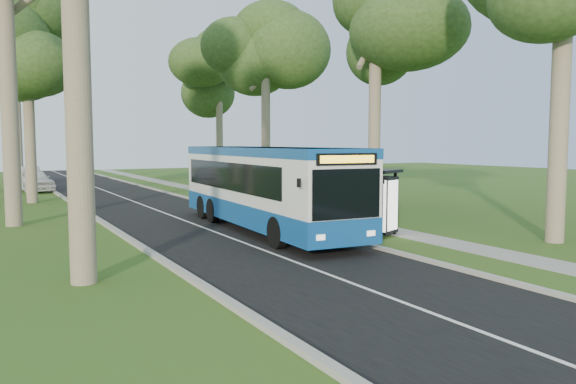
% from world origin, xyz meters
% --- Properties ---
extents(ground, '(120.00, 120.00, 0.00)m').
position_xyz_m(ground, '(0.00, 0.00, 0.00)').
color(ground, '#32591B').
rests_on(ground, ground).
extents(road, '(7.00, 100.00, 0.02)m').
position_xyz_m(road, '(-3.50, 10.00, 0.01)').
color(road, black).
rests_on(road, ground).
extents(kerb_east, '(0.25, 100.00, 0.12)m').
position_xyz_m(kerb_east, '(0.00, 10.00, 0.06)').
color(kerb_east, '#9E9B93').
rests_on(kerb_east, ground).
extents(kerb_west, '(0.25, 100.00, 0.12)m').
position_xyz_m(kerb_west, '(-7.00, 10.00, 0.06)').
color(kerb_west, '#9E9B93').
rests_on(kerb_west, ground).
extents(centre_line, '(0.12, 100.00, 0.00)m').
position_xyz_m(centre_line, '(-3.50, 10.00, 0.02)').
color(centre_line, white).
rests_on(centre_line, road).
extents(footpath, '(1.50, 100.00, 0.02)m').
position_xyz_m(footpath, '(3.00, 10.00, 0.01)').
color(footpath, gray).
rests_on(footpath, ground).
extents(bus, '(3.41, 13.07, 3.43)m').
position_xyz_m(bus, '(-1.51, 1.62, 1.78)').
color(bus, white).
rests_on(bus, ground).
extents(bus_stop_sign, '(0.13, 0.31, 2.22)m').
position_xyz_m(bus_stop_sign, '(0.30, -1.84, 1.41)').
color(bus_stop_sign, gray).
rests_on(bus_stop_sign, ground).
extents(bus_shelter, '(2.73, 3.40, 2.58)m').
position_xyz_m(bus_shelter, '(1.57, -1.38, 1.82)').
color(bus_shelter, black).
rests_on(bus_shelter, ground).
extents(litter_bin, '(0.51, 0.51, 0.90)m').
position_xyz_m(litter_bin, '(0.57, 3.85, 0.45)').
color(litter_bin, black).
rests_on(litter_bin, ground).
extents(car_white, '(2.92, 5.30, 1.71)m').
position_xyz_m(car_white, '(-8.25, 26.46, 0.85)').
color(car_white, silver).
rests_on(car_white, ground).
extents(car_silver, '(2.36, 4.83, 1.52)m').
position_xyz_m(car_silver, '(-7.94, 35.36, 0.76)').
color(car_silver, '#A1A3A8').
rests_on(car_silver, ground).
extents(tree_west_c, '(5.20, 5.20, 13.18)m').
position_xyz_m(tree_west_c, '(-9.00, 18.00, 9.78)').
color(tree_west_c, '#7A6B56').
rests_on(tree_west_c, ground).
extents(tree_west_e, '(5.20, 5.20, 15.92)m').
position_xyz_m(tree_west_e, '(-8.50, 38.00, 11.79)').
color(tree_west_e, '#7A6B56').
rests_on(tree_west_e, ground).
extents(tree_east_b, '(5.20, 5.20, 14.81)m').
position_xyz_m(tree_east_b, '(7.50, 6.00, 10.97)').
color(tree_east_b, '#7A6B56').
rests_on(tree_east_b, ground).
extents(tree_east_c, '(5.20, 5.20, 14.18)m').
position_xyz_m(tree_east_c, '(6.80, 18.00, 10.51)').
color(tree_east_c, '#7A6B56').
rests_on(tree_east_c, ground).
extents(tree_east_d, '(5.20, 5.20, 13.20)m').
position_xyz_m(tree_east_d, '(8.00, 30.00, 9.79)').
color(tree_east_d, '#7A6B56').
rests_on(tree_east_d, ground).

